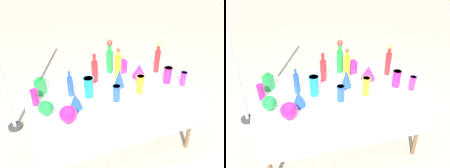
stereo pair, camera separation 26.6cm
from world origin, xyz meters
TOP-DOWN VIEW (x-y plane):
  - ground_plane at (0.00, 0.00)m, footprint 40.00×40.00m
  - display_table at (0.00, -0.04)m, footprint 1.81×1.02m
  - tall_bottle_0 at (0.67, 0.21)m, footprint 0.07×0.07m
  - tall_bottle_1 at (0.17, 0.23)m, footprint 0.08×0.08m
  - tall_bottle_2 at (0.13, 0.41)m, footprint 0.08×0.08m
  - tall_bottle_3 at (-0.43, 0.10)m, footprint 0.07×0.07m
  - tall_bottle_4 at (-0.10, 0.28)m, footprint 0.07×0.07m
  - square_decanter_0 at (-0.72, 0.24)m, footprint 0.13×0.13m
  - square_decanter_1 at (0.28, 0.35)m, footprint 0.09×0.09m
  - slender_vase_0 at (0.79, -0.16)m, footprint 0.08×0.08m
  - slender_vase_1 at (-0.80, 0.07)m, footprint 0.08×0.08m
  - slender_vase_2 at (-0.02, -0.16)m, footprint 0.09×0.09m
  - slender_vase_3 at (0.27, -0.12)m, footprint 0.09×0.09m
  - slender_vase_4 at (-0.26, 0.01)m, footprint 0.11×0.11m
  - slender_vase_5 at (0.65, -0.06)m, footprint 0.10×0.10m
  - fluted_vase_0 at (-0.44, -0.14)m, footprint 0.14×0.14m
  - fluted_vase_1 at (0.41, 0.17)m, footprint 0.17×0.17m
  - fluted_vase_2 at (0.11, 0.07)m, footprint 0.13×0.13m
  - round_bowl_0 at (-0.72, -0.13)m, footprint 0.14×0.14m
  - round_bowl_1 at (-0.55, -0.31)m, footprint 0.16×0.16m
  - price_tag_left at (-0.28, -0.44)m, footprint 0.06×0.02m

SIDE VIEW (x-z plane):
  - ground_plane at x=0.00m, z-range 0.00..0.00m
  - display_table at x=0.00m, z-range 0.32..1.08m
  - price_tag_left at x=-0.28m, z-range 0.76..0.80m
  - round_bowl_0 at x=-0.72m, z-range 0.76..0.92m
  - slender_vase_0 at x=0.79m, z-range 0.77..0.93m
  - round_bowl_1 at x=-0.55m, z-range 0.76..0.94m
  - fluted_vase_0 at x=-0.44m, z-range 0.76..0.94m
  - slender_vase_1 at x=-0.80m, z-range 0.77..0.94m
  - square_decanter_1 at x=0.28m, z-range 0.74..0.97m
  - fluted_vase_1 at x=0.41m, z-range 0.76..0.94m
  - slender_vase_2 at x=-0.02m, z-range 0.77..0.94m
  - slender_vase_5 at x=0.65m, z-range 0.77..0.96m
  - slender_vase_3 at x=0.27m, z-range 0.77..0.97m
  - fluted_vase_2 at x=0.11m, z-range 0.76..0.98m
  - slender_vase_4 at x=-0.26m, z-range 0.77..0.99m
  - square_decanter_0 at x=-0.72m, z-range 0.74..1.02m
  - tall_bottle_3 at x=-0.43m, z-range 0.72..1.05m
  - tall_bottle_4 at x=-0.10m, z-range 0.72..1.11m
  - tall_bottle_1 at x=0.17m, z-range 0.73..1.12m
  - tall_bottle_0 at x=0.67m, z-range 0.74..1.14m
  - tall_bottle_2 at x=0.13m, z-range 0.74..1.16m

